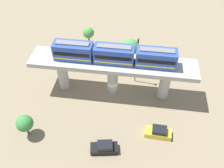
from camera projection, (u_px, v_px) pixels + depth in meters
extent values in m
plane|color=#84755B|center=(113.00, 91.00, 47.29)|extent=(120.00, 120.00, 0.00)
cylinder|color=#A8A59E|center=(63.00, 74.00, 45.88)|extent=(1.90, 1.90, 6.55)
cylinder|color=#A8A59E|center=(113.00, 79.00, 44.98)|extent=(1.90, 1.90, 6.55)
cylinder|color=#A8A59E|center=(165.00, 84.00, 44.07)|extent=(1.90, 1.90, 6.55)
cube|color=#A8A59E|center=(113.00, 63.00, 42.39)|extent=(5.20, 28.85, 0.80)
cube|color=#2D4CA5|center=(73.00, 51.00, 41.70)|extent=(2.60, 6.60, 3.00)
cube|color=black|center=(73.00, 50.00, 41.52)|extent=(2.64, 6.07, 0.70)
cube|color=yellow|center=(74.00, 55.00, 42.23)|extent=(2.64, 6.34, 0.24)
cube|color=slate|center=(72.00, 43.00, 40.56)|extent=(1.10, 5.61, 0.24)
cube|color=#2D4CA5|center=(114.00, 55.00, 41.03)|extent=(2.60, 6.60, 3.00)
cube|color=black|center=(114.00, 53.00, 40.85)|extent=(2.64, 6.07, 0.70)
cube|color=yellow|center=(114.00, 58.00, 41.56)|extent=(2.64, 6.34, 0.24)
cube|color=slate|center=(114.00, 47.00, 39.89)|extent=(1.10, 5.61, 0.24)
cube|color=#2D4CA5|center=(156.00, 58.00, 40.36)|extent=(2.60, 6.60, 3.00)
cube|color=black|center=(156.00, 57.00, 40.18)|extent=(2.64, 6.07, 0.70)
cube|color=yellow|center=(156.00, 62.00, 40.89)|extent=(2.64, 6.34, 0.24)
cube|color=slate|center=(157.00, 50.00, 39.22)|extent=(1.10, 5.61, 0.24)
cube|color=black|center=(104.00, 148.00, 37.96)|extent=(2.53, 4.46, 1.00)
cube|color=black|center=(105.00, 145.00, 37.32)|extent=(2.03, 2.56, 0.76)
cube|color=yellow|center=(158.00, 133.00, 39.93)|extent=(1.97, 4.27, 1.00)
cube|color=black|center=(159.00, 130.00, 39.30)|extent=(1.73, 2.36, 0.76)
cylinder|color=brown|center=(28.00, 130.00, 39.64)|extent=(0.36, 0.36, 2.17)
sphere|color=#38843D|center=(25.00, 123.00, 38.36)|extent=(2.69, 2.69, 2.69)
cylinder|color=brown|center=(89.00, 41.00, 56.69)|extent=(0.36, 0.36, 2.86)
sphere|color=#479342|center=(88.00, 33.00, 55.19)|extent=(2.54, 2.54, 2.54)
cylinder|color=brown|center=(129.00, 57.00, 52.57)|extent=(0.36, 0.36, 2.79)
sphere|color=#479342|center=(130.00, 47.00, 50.87)|extent=(3.68, 3.68, 3.68)
cylinder|color=#4C4C51|center=(136.00, 63.00, 46.00)|extent=(0.20, 0.20, 9.35)
cube|color=black|center=(138.00, 41.00, 42.49)|extent=(0.44, 0.28, 0.60)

